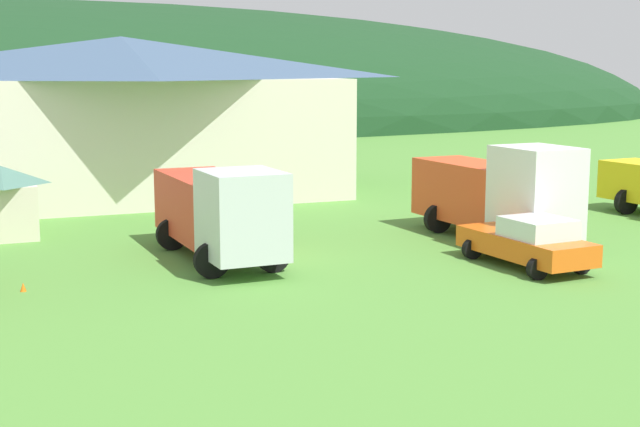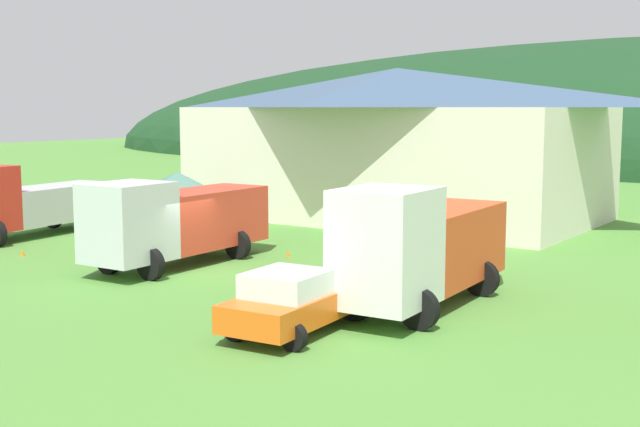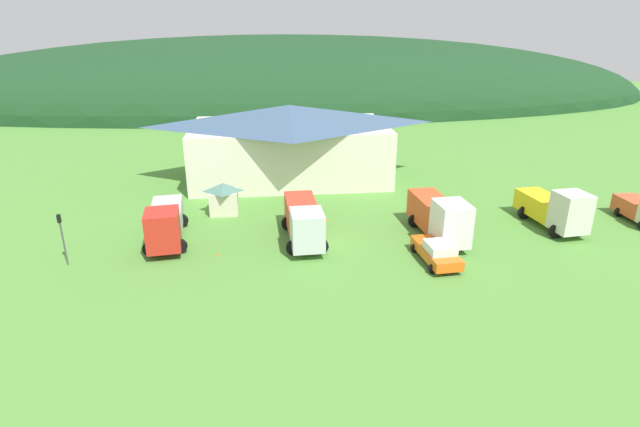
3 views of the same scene
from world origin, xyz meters
The scene contains 9 objects.
ground_plane centered at (0.00, 0.00, 0.00)m, with size 200.00×200.00×0.00m, color #518C38.
depot_building centered at (-1.52, 16.94, 4.02)m, with size 21.59×12.48×7.81m.
play_shed_cream centered at (-7.82, 7.12, 1.42)m, with size 2.58×2.38×2.75m.
crane_truck_red centered at (-11.77, 1.29, 1.62)m, with size 3.71×8.71×3.33m.
tow_truck_silver centered at (-1.38, 0.28, 1.73)m, with size 3.24×7.93×3.24m.
heavy_rig_white centered at (8.98, -0.37, 1.87)m, with size 3.32×7.83×3.67m.
service_pickup_orange centered at (7.53, -4.30, 0.83)m, with size 2.65×5.03×1.66m.
traffic_cone_near_pickup centered at (0.85, 4.25, 0.00)m, with size 0.36×0.36×0.51m, color orange.
traffic_cone_mid_row centered at (-7.77, -1.57, 0.00)m, with size 0.36×0.36×0.52m, color orange.
Camera 2 is at (19.91, -21.20, 5.79)m, focal length 46.48 mm.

